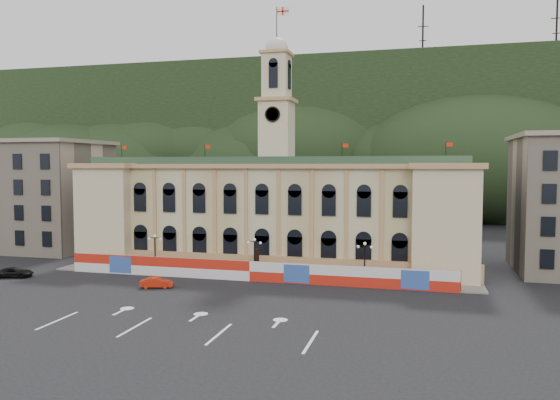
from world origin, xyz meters
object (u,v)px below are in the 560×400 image
(black_suv, at_px, (15,273))
(red_sedan, at_px, (157,283))
(lamp_center, at_px, (255,254))
(statue, at_px, (257,267))

(black_suv, bearing_deg, red_sedan, -109.69)
(lamp_center, height_order, black_suv, lamp_center)
(red_sedan, height_order, black_suv, black_suv)
(red_sedan, distance_m, black_suv, 20.53)
(red_sedan, bearing_deg, lamp_center, -66.25)
(statue, distance_m, lamp_center, 2.14)
(statue, xyz_separation_m, red_sedan, (-9.48, -9.31, -0.56))
(lamp_center, xyz_separation_m, red_sedan, (-9.48, -8.31, -2.45))
(statue, xyz_separation_m, black_suv, (-30.00, -8.55, -0.56))
(red_sedan, bearing_deg, black_suv, 70.41)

